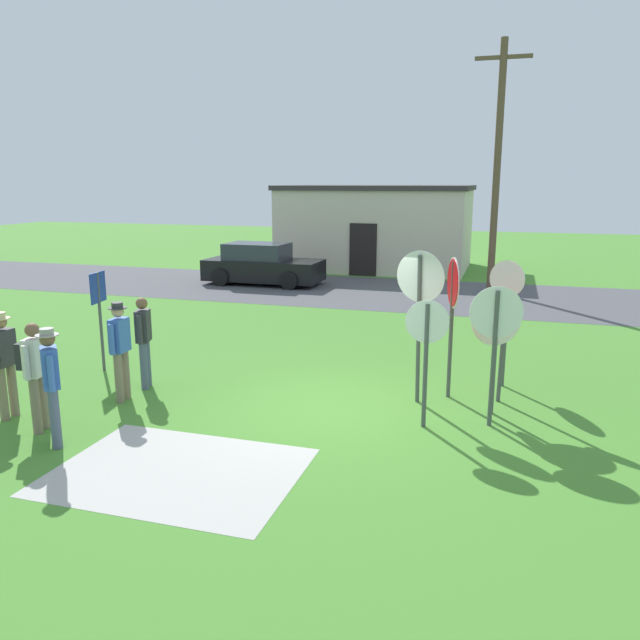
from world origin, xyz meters
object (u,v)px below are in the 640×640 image
object	(u,v)px
stop_sign_nearest	(495,331)
stop_sign_tallest	(505,309)
person_in_blue	(35,369)
parked_car_on_street	(262,265)
person_holding_notes	(120,346)
stop_sign_leaning_right	(426,343)
info_panel_leftmost	(99,303)
stop_sign_far_back	(496,331)
person_with_sunhat	(4,359)
person_in_teal	(144,337)
person_in_dark_shirt	(51,380)
stop_sign_center_cluster	(506,312)
utility_pole	(497,164)
stop_sign_rear_left	(420,298)
stop_sign_leaning_left	(452,301)

from	to	relation	value
stop_sign_nearest	stop_sign_tallest	size ratio (longest dim) A/B	0.90
stop_sign_nearest	person_in_blue	world-z (taller)	stop_sign_nearest
parked_car_on_street	person_holding_notes	size ratio (longest dim) A/B	2.48
stop_sign_leaning_right	person_in_blue	world-z (taller)	stop_sign_leaning_right
stop_sign_leaning_right	info_panel_leftmost	distance (m)	6.67
stop_sign_far_back	stop_sign_nearest	xyz separation A→B (m)	(-0.00, -0.58, 0.14)
stop_sign_leaning_right	person_with_sunhat	xyz separation A→B (m)	(-6.44, -1.58, -0.36)
stop_sign_tallest	person_holding_notes	distance (m)	6.58
parked_car_on_street	person_holding_notes	xyz separation A→B (m)	(2.47, -12.47, 0.30)
person_in_teal	person_in_blue	world-z (taller)	same
stop_sign_leaning_right	person_in_dark_shirt	xyz separation A→B (m)	(-4.97, -2.26, -0.36)
stop_sign_center_cluster	person_in_teal	distance (m)	6.63
person_in_dark_shirt	utility_pole	bearing A→B (deg)	70.10
parked_car_on_street	person_holding_notes	bearing A→B (deg)	-78.79
stop_sign_center_cluster	stop_sign_rear_left	world-z (taller)	stop_sign_rear_left
stop_sign_nearest	stop_sign_tallest	xyz separation A→B (m)	(0.12, 1.24, 0.10)
utility_pole	stop_sign_leaning_left	world-z (taller)	utility_pole
utility_pole	stop_sign_leaning_left	bearing A→B (deg)	-91.51
stop_sign_leaning_left	person_with_sunhat	bearing A→B (deg)	-155.12
stop_sign_center_cluster	info_panel_leftmost	world-z (taller)	stop_sign_center_cluster
stop_sign_tallest	info_panel_leftmost	xyz separation A→B (m)	(-7.69, -0.49, -0.24)
stop_sign_far_back	stop_sign_leaning_left	bearing A→B (deg)	141.80
stop_sign_tallest	person_in_blue	bearing A→B (deg)	-152.73
stop_sign_leaning_left	stop_sign_leaning_right	size ratio (longest dim) A/B	1.24
stop_sign_leaning_left	utility_pole	bearing A→B (deg)	88.49
person_holding_notes	info_panel_leftmost	size ratio (longest dim) A/B	0.87
stop_sign_far_back	person_in_dark_shirt	world-z (taller)	stop_sign_far_back
stop_sign_center_cluster	person_in_dark_shirt	size ratio (longest dim) A/B	1.19
stop_sign_far_back	stop_sign_nearest	bearing A→B (deg)	-90.24
parked_car_on_street	stop_sign_nearest	size ratio (longest dim) A/B	1.95
stop_sign_center_cluster	stop_sign_nearest	size ratio (longest dim) A/B	0.93
utility_pole	person_holding_notes	bearing A→B (deg)	-113.21
stop_sign_leaning_left	person_holding_notes	distance (m)	5.75
stop_sign_tallest	person_in_dark_shirt	bearing A→B (deg)	-147.78
stop_sign_leaning_right	person_with_sunhat	world-z (taller)	stop_sign_leaning_right
stop_sign_leaning_left	person_holding_notes	world-z (taller)	stop_sign_leaning_left
person_holding_notes	person_with_sunhat	size ratio (longest dim) A/B	1.00
utility_pole	person_in_dark_shirt	xyz separation A→B (m)	(-5.50, -15.20, -3.31)
stop_sign_tallest	info_panel_leftmost	bearing A→B (deg)	-176.38
stop_sign_leaning_right	stop_sign_tallest	world-z (taller)	stop_sign_tallest
info_panel_leftmost	stop_sign_tallest	bearing A→B (deg)	3.62
person_in_dark_shirt	person_in_teal	bearing A→B (deg)	94.24
stop_sign_tallest	person_holding_notes	world-z (taller)	stop_sign_tallest
person_in_blue	stop_sign_tallest	bearing A→B (deg)	27.27
person_with_sunhat	parked_car_on_street	bearing A→B (deg)	95.00
stop_sign_leaning_left	parked_car_on_street	bearing A→B (deg)	126.49
person_in_blue	person_with_sunhat	bearing A→B (deg)	160.67
stop_sign_tallest	stop_sign_nearest	bearing A→B (deg)	-95.53
person_holding_notes	person_with_sunhat	bearing A→B (deg)	-135.52
stop_sign_leaning_left	person_in_dark_shirt	world-z (taller)	stop_sign_leaning_left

